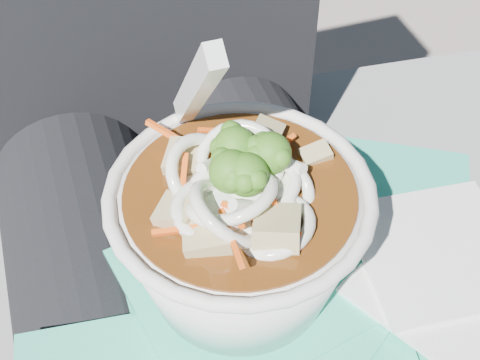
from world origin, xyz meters
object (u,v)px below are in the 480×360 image
object	(u,v)px
lap	(222,346)
udon_bowl	(240,225)
person_body	(189,241)
plastic_bag	(275,322)

from	to	relation	value
lap	udon_bowl	size ratio (longest dim) A/B	2.39
lap	person_body	distance (m)	0.09
person_body	plastic_bag	size ratio (longest dim) A/B	2.60
plastic_bag	udon_bowl	xyz separation A→B (m)	(-0.01, 0.03, 0.07)
plastic_bag	udon_bowl	world-z (taller)	udon_bowl
person_body	udon_bowl	bearing A→B (deg)	-81.96
udon_bowl	lap	bearing A→B (deg)	166.34
lap	udon_bowl	distance (m)	0.15
person_body	udon_bowl	xyz separation A→B (m)	(0.01, -0.10, 0.13)
person_body	udon_bowl	world-z (taller)	person_body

